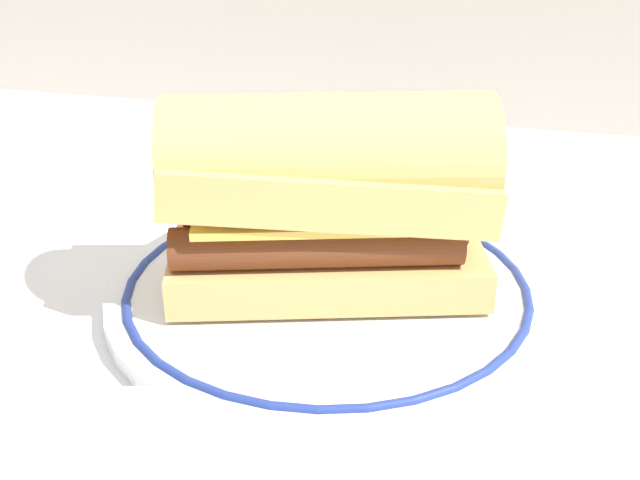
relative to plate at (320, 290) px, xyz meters
name	(u,v)px	position (x,y,z in m)	size (l,w,h in m)	color
ground_plane	(319,318)	(0.00, -0.02, -0.01)	(1.50, 1.50, 0.00)	silver
plate	(320,290)	(0.00, 0.00, 0.00)	(0.29, 0.29, 0.01)	white
sausage_sandwich	(320,192)	(0.00, 0.00, 0.07)	(0.22, 0.14, 0.13)	#E3B069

